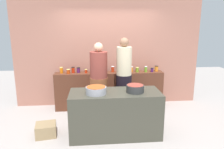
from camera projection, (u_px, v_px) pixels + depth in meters
name	position (u px, v px, depth m)	size (l,w,h in m)	color
ground	(114.00, 127.00, 4.44)	(12.00, 12.00, 0.00)	#9D938E
storefront_wall	(108.00, 48.00, 5.50)	(4.80, 0.12, 3.00)	#9B6353
display_shelf	(109.00, 90.00, 5.40)	(2.70, 0.36, 0.93)	#4F291B
prep_table	(115.00, 114.00, 4.05)	(1.70, 0.70, 0.87)	#39382E
preserve_jar_0	(61.00, 70.00, 5.19)	(0.08, 0.08, 0.15)	#CD6410
preserve_jar_1	(68.00, 71.00, 5.15)	(0.09, 0.09, 0.11)	#AB380F
preserve_jar_2	(73.00, 70.00, 5.24)	(0.08, 0.08, 0.15)	#B1250D
preserve_jar_3	(78.00, 70.00, 5.25)	(0.09, 0.09, 0.13)	#471A48
preserve_jar_4	(86.00, 71.00, 5.21)	(0.07, 0.07, 0.10)	#A72810
preserve_jar_5	(95.00, 70.00, 5.28)	(0.09, 0.09, 0.14)	brown
preserve_jar_6	(99.00, 70.00, 5.23)	(0.08, 0.08, 0.14)	#531255
preserve_jar_7	(106.00, 69.00, 5.34)	(0.08, 0.08, 0.13)	#5D8E26
preserve_jar_8	(113.00, 69.00, 5.33)	(0.08, 0.08, 0.15)	#A72B12
preserve_jar_9	(119.00, 69.00, 5.36)	(0.08, 0.08, 0.14)	#4E1A5B
preserve_jar_10	(126.00, 70.00, 5.36)	(0.08, 0.08, 0.11)	#A83823
preserve_jar_11	(131.00, 69.00, 5.33)	(0.07, 0.07, 0.14)	orange
preserve_jar_12	(137.00, 70.00, 5.32)	(0.08, 0.08, 0.12)	olive
preserve_jar_13	(146.00, 69.00, 5.31)	(0.07, 0.07, 0.15)	olive
preserve_jar_14	(152.00, 70.00, 5.33)	(0.07, 0.07, 0.11)	#3E174D
preserve_jar_15	(156.00, 69.00, 5.41)	(0.09, 0.09, 0.14)	orange
cooking_pot_left	(96.00, 90.00, 3.84)	(0.38, 0.38, 0.13)	gray
cooking_pot_center	(135.00, 89.00, 3.92)	(0.33, 0.33, 0.14)	#2D2D2D
cook_with_tongs	(99.00, 85.00, 4.76)	(0.40, 0.40, 1.72)	brown
cook_in_cap	(124.00, 82.00, 4.74)	(0.35, 0.35, 1.82)	black
bread_crate	(46.00, 130.00, 4.07)	(0.38, 0.35, 0.24)	#8D7350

